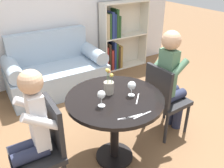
% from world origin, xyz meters
% --- Properties ---
extents(ground_plane, '(16.00, 16.00, 0.00)m').
position_xyz_m(ground_plane, '(0.00, 0.00, 0.00)').
color(ground_plane, brown).
extents(back_wall, '(5.20, 0.05, 2.70)m').
position_xyz_m(back_wall, '(0.00, 2.21, 1.35)').
color(back_wall, silver).
rests_on(back_wall, ground_plane).
extents(round_table, '(0.94, 0.94, 0.76)m').
position_xyz_m(round_table, '(0.00, 0.00, 0.61)').
color(round_table, black).
rests_on(round_table, ground_plane).
extents(couch, '(1.51, 0.80, 0.92)m').
position_xyz_m(couch, '(0.00, 1.79, 0.31)').
color(couch, '#9EB2C6').
rests_on(couch, ground_plane).
extents(bookshelf_right, '(0.94, 0.28, 1.25)m').
position_xyz_m(bookshelf_right, '(1.33, 2.05, 0.58)').
color(bookshelf_right, silver).
rests_on(bookshelf_right, ground_plane).
extents(chair_left, '(0.42, 0.42, 0.90)m').
position_xyz_m(chair_left, '(-0.72, 0.00, 0.49)').
color(chair_left, '#232326').
rests_on(chair_left, ground_plane).
extents(chair_right, '(0.44, 0.44, 0.90)m').
position_xyz_m(chair_right, '(0.72, 0.07, 0.49)').
color(chair_right, '#232326').
rests_on(chair_right, ground_plane).
extents(person_left, '(0.42, 0.34, 1.22)m').
position_xyz_m(person_left, '(-0.81, 0.00, 0.64)').
color(person_left, '#282D47').
rests_on(person_left, ground_plane).
extents(person_right, '(0.43, 0.36, 1.28)m').
position_xyz_m(person_right, '(0.80, 0.08, 0.68)').
color(person_right, '#282D47').
rests_on(person_right, ground_plane).
extents(wine_glass_left, '(0.07, 0.07, 0.15)m').
position_xyz_m(wine_glass_left, '(-0.18, -0.06, 0.87)').
color(wine_glass_left, white).
rests_on(wine_glass_left, round_table).
extents(wine_glass_right, '(0.08, 0.08, 0.15)m').
position_xyz_m(wine_glass_right, '(0.16, -0.05, 0.86)').
color(wine_glass_right, white).
rests_on(wine_glass_right, round_table).
extents(flower_vase, '(0.10, 0.10, 0.27)m').
position_xyz_m(flower_vase, '(-0.01, 0.10, 0.84)').
color(flower_vase, '#9E9384').
rests_on(flower_vase, round_table).
extents(knife_left_setting, '(0.14, 0.15, 0.00)m').
position_xyz_m(knife_left_setting, '(0.17, -0.13, 0.76)').
color(knife_left_setting, silver).
rests_on(knife_left_setting, round_table).
extents(fork_left_setting, '(0.19, 0.02, 0.00)m').
position_xyz_m(fork_left_setting, '(0.05, -0.37, 0.76)').
color(fork_left_setting, silver).
rests_on(fork_left_setting, round_table).
extents(knife_right_setting, '(0.19, 0.04, 0.00)m').
position_xyz_m(knife_right_setting, '(-0.04, -0.34, 0.76)').
color(knife_right_setting, silver).
rests_on(knife_right_setting, round_table).
extents(fork_right_setting, '(0.19, 0.06, 0.00)m').
position_xyz_m(fork_right_setting, '(-0.07, -0.34, 0.76)').
color(fork_right_setting, silver).
rests_on(fork_right_setting, round_table).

